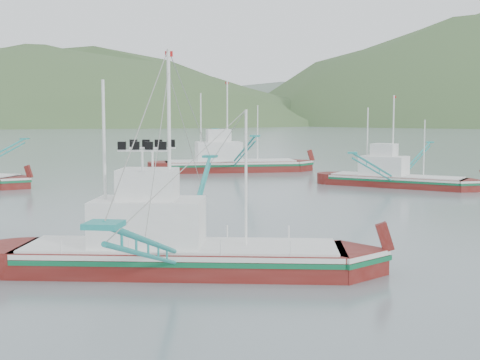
# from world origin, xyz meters

# --- Properties ---
(ground) EXTENTS (1200.00, 1200.00, 0.00)m
(ground) POSITION_xyz_m (0.00, 0.00, 0.00)
(ground) COLOR slate
(ground) RESTS_ON ground
(main_boat) EXTENTS (14.22, 25.22, 10.23)m
(main_boat) POSITION_xyz_m (-1.62, -2.23, 1.47)
(main_boat) COLOR #5C120D
(main_boat) RESTS_ON ground
(bg_boat_far) EXTENTS (16.00, 27.26, 11.35)m
(bg_boat_far) POSITION_xyz_m (-7.01, 47.31, 2.19)
(bg_boat_far) COLOR #5C120D
(bg_boat_far) RESTS_ON ground
(bg_boat_right) EXTENTS (12.79, 21.59, 9.14)m
(bg_boat_right) POSITION_xyz_m (10.72, 33.48, 1.84)
(bg_boat_right) COLOR #5C120D
(bg_boat_right) RESTS_ON ground
(headland_left) EXTENTS (448.00, 308.00, 210.00)m
(headland_left) POSITION_xyz_m (-180.00, 360.00, 0.00)
(headland_left) COLOR #3B572D
(headland_left) RESTS_ON ground
(ridge_distant) EXTENTS (960.00, 400.00, 240.00)m
(ridge_distant) POSITION_xyz_m (30.00, 560.00, 0.00)
(ridge_distant) COLOR slate
(ridge_distant) RESTS_ON ground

